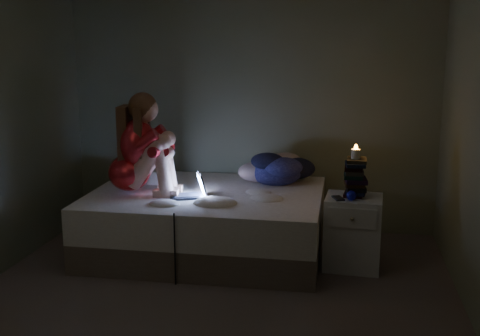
% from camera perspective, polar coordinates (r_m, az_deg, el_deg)
% --- Properties ---
extents(floor, '(3.60, 3.80, 0.02)m').
position_cam_1_polar(floor, '(4.43, -2.93, -13.02)').
color(floor, '#514742').
rests_on(floor, ground).
extents(wall_back, '(3.60, 0.02, 2.60)m').
position_cam_1_polar(wall_back, '(5.91, 1.04, 6.61)').
color(wall_back, '#5C6951').
rests_on(wall_back, ground).
extents(wall_front, '(3.60, 0.02, 2.60)m').
position_cam_1_polar(wall_front, '(2.27, -14.04, -2.99)').
color(wall_front, '#5C6951').
rests_on(wall_front, ground).
extents(bed, '(2.01, 1.51, 0.55)m').
position_cam_1_polar(bed, '(5.38, -3.13, -5.10)').
color(bed, beige).
rests_on(bed, ground).
extents(pillow, '(0.41, 0.29, 0.12)m').
position_cam_1_polar(pillow, '(5.77, -9.22, -0.62)').
color(pillow, white).
rests_on(pillow, bed).
extents(woman, '(0.57, 0.39, 0.89)m').
position_cam_1_polar(woman, '(5.24, -10.55, 2.32)').
color(woman, maroon).
rests_on(woman, bed).
extents(laptop, '(0.36, 0.31, 0.21)m').
position_cam_1_polar(laptop, '(5.11, -5.05, -1.62)').
color(laptop, black).
rests_on(laptop, bed).
extents(clothes_pile, '(0.62, 0.55, 0.31)m').
position_cam_1_polar(clothes_pile, '(5.59, 3.39, 0.10)').
color(clothes_pile, '#11114F').
rests_on(clothes_pile, bed).
extents(nightstand, '(0.48, 0.43, 0.61)m').
position_cam_1_polar(nightstand, '(5.10, 10.65, -6.00)').
color(nightstand, silver).
rests_on(nightstand, ground).
extents(book_stack, '(0.19, 0.25, 0.28)m').
position_cam_1_polar(book_stack, '(5.00, 10.82, -1.08)').
color(book_stack, black).
rests_on(book_stack, nightstand).
extents(candle, '(0.07, 0.07, 0.08)m').
position_cam_1_polar(candle, '(4.97, 10.90, 0.95)').
color(candle, beige).
rests_on(candle, book_stack).
extents(phone, '(0.12, 0.16, 0.01)m').
position_cam_1_polar(phone, '(4.92, 9.36, -2.87)').
color(phone, black).
rests_on(phone, nightstand).
extents(blue_orb, '(0.08, 0.08, 0.08)m').
position_cam_1_polar(blue_orb, '(4.89, 10.60, -2.59)').
color(blue_orb, '#0C0F90').
rests_on(blue_orb, nightstand).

